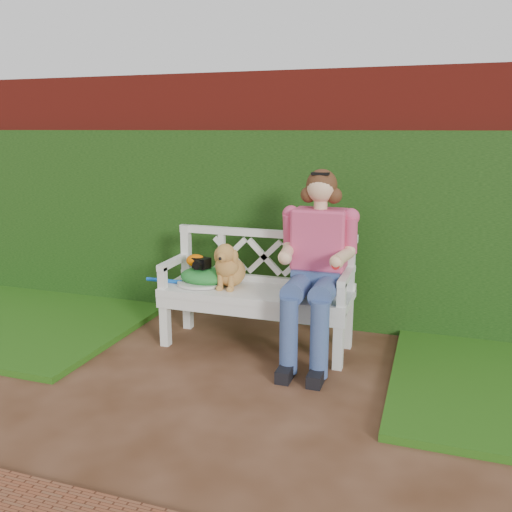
% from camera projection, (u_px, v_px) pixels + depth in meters
% --- Properties ---
extents(ground, '(60.00, 60.00, 0.00)m').
position_uv_depth(ground, '(205.00, 403.00, 3.47)').
color(ground, '#3E2211').
extents(brick_wall, '(10.00, 0.30, 2.20)m').
position_uv_depth(brick_wall, '(286.00, 197.00, 4.97)').
color(brick_wall, maroon).
rests_on(brick_wall, ground).
extents(ivy_hedge, '(10.00, 0.18, 1.70)m').
position_uv_depth(ivy_hedge, '(279.00, 228.00, 4.82)').
color(ivy_hedge, '#2B5719').
rests_on(ivy_hedge, ground).
extents(grass_left, '(2.60, 2.00, 0.05)m').
position_uv_depth(grass_left, '(8.00, 315.00, 5.04)').
color(grass_left, '#215611').
rests_on(grass_left, ground).
extents(garden_bench, '(1.64, 0.80, 0.48)m').
position_uv_depth(garden_bench, '(256.00, 318.00, 4.32)').
color(garden_bench, white).
rests_on(garden_bench, ground).
extents(seated_woman, '(0.82, 0.95, 1.42)m').
position_uv_depth(seated_woman, '(318.00, 267.00, 4.04)').
color(seated_woman, '#F93E3C').
rests_on(seated_woman, ground).
extents(dog, '(0.29, 0.37, 0.37)m').
position_uv_depth(dog, '(230.00, 264.00, 4.29)').
color(dog, brown).
rests_on(dog, garden_bench).
extents(tennis_racket, '(0.69, 0.34, 0.03)m').
position_uv_depth(tennis_racket, '(195.00, 283.00, 4.37)').
color(tennis_racket, white).
rests_on(tennis_racket, garden_bench).
extents(green_bag, '(0.42, 0.33, 0.14)m').
position_uv_depth(green_bag, '(205.00, 276.00, 4.40)').
color(green_bag, '#298725').
rests_on(green_bag, garden_bench).
extents(camera_item, '(0.15, 0.12, 0.08)m').
position_uv_depth(camera_item, '(202.00, 263.00, 4.35)').
color(camera_item, black).
rests_on(camera_item, green_bag).
extents(baseball_glove, '(0.19, 0.15, 0.10)m').
position_uv_depth(baseball_glove, '(196.00, 261.00, 4.38)').
color(baseball_glove, '#E46000').
rests_on(baseball_glove, green_bag).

